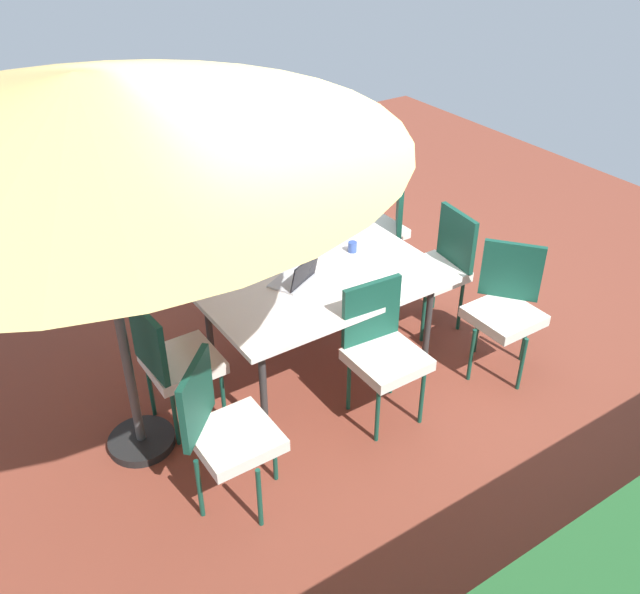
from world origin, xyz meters
TOP-DOWN VIEW (x-y plane):
  - ground_plane at (0.00, 0.00)m, footprint 10.00×10.00m
  - dining_table at (0.00, 0.00)m, footprint 1.73×1.10m
  - patio_umbrella at (1.47, 0.06)m, footprint 3.33×3.33m
  - chair_east at (1.16, 0.00)m, footprint 0.47×0.46m
  - chair_southwest at (-1.16, -0.76)m, footprint 0.58×0.58m
  - chair_west at (-1.11, 0.05)m, footprint 0.48×0.47m
  - chair_northeast at (1.18, 0.77)m, footprint 0.59×0.59m
  - chair_north at (-0.05, 0.67)m, footprint 0.47×0.48m
  - chair_south at (-0.04, -0.76)m, footprint 0.46×0.47m
  - chair_northwest at (-1.12, 0.76)m, footprint 0.58×0.58m
  - laptop at (0.17, -0.05)m, footprint 0.40×0.36m
  - cup at (-0.43, -0.20)m, footprint 0.07×0.07m

SIDE VIEW (x-z plane):
  - ground_plane at x=0.00m, z-range -0.02..0.00m
  - chair_east at x=1.16m, z-range 0.06..1.04m
  - chair_southwest at x=-1.16m, z-range 0.06..1.04m
  - chair_west at x=-1.11m, z-range 0.06..1.04m
  - chair_northeast at x=1.18m, z-range 0.06..1.04m
  - chair_north at x=-0.05m, z-range 0.06..1.04m
  - chair_south at x=-0.04m, z-range 0.06..1.04m
  - chair_northwest at x=-1.12m, z-range 0.06..1.04m
  - dining_table at x=0.00m, z-range 0.33..1.10m
  - cup at x=-0.43m, z-range 0.77..0.85m
  - laptop at x=0.17m, z-range 0.71..0.92m
  - patio_umbrella at x=1.47m, z-range 1.04..3.49m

